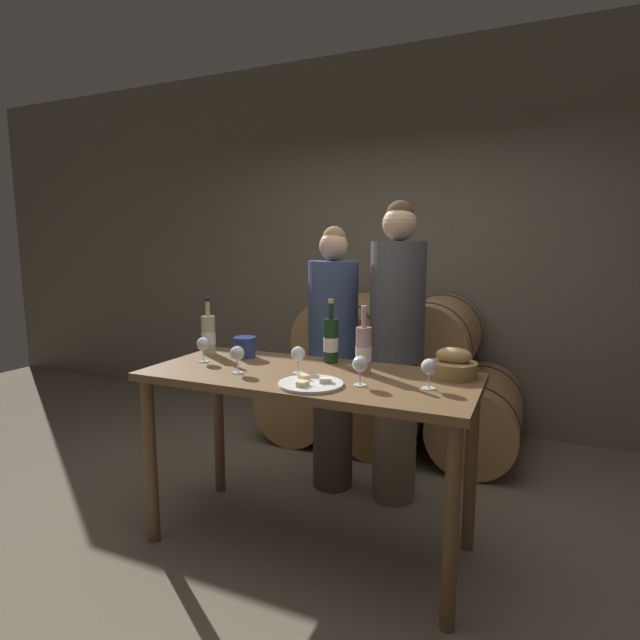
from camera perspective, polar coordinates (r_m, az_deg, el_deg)
ground_plane at (r=2.89m, az=-1.27°, el=-24.19°), size 10.00×10.00×0.00m
stone_wall_back at (r=4.45m, az=10.49°, el=8.87°), size 10.00×0.12×3.20m
barrel_stack at (r=4.01m, az=8.08°, el=-6.49°), size 1.97×0.95×1.18m
tasting_table at (r=2.55m, az=-1.33°, el=-8.87°), size 1.66×0.73×0.93m
person_left at (r=3.18m, az=1.51°, el=-4.25°), size 0.31×0.31×1.68m
person_right at (r=3.03m, az=8.74°, el=-3.44°), size 0.32×0.32×1.82m
wine_bottle_red at (r=2.72m, az=1.25°, el=-2.36°), size 0.08×0.08×0.35m
wine_bottle_white at (r=3.01m, az=-12.62°, el=-1.64°), size 0.08×0.08×0.33m
wine_bottle_rose at (r=2.51m, az=5.00°, el=-3.39°), size 0.08×0.08×0.34m
blue_crock at (r=2.89m, az=-8.59°, el=-2.97°), size 0.13×0.13×0.12m
bread_basket at (r=2.52m, az=15.01°, el=-5.05°), size 0.23×0.23×0.15m
cheese_plate at (r=2.30m, az=-1.06°, el=-7.28°), size 0.30×0.30×0.04m
wine_glass_far_left at (r=2.81m, az=-13.21°, el=-2.75°), size 0.07×0.07×0.14m
wine_glass_left at (r=2.53m, az=-9.44°, el=-3.85°), size 0.07×0.07×0.14m
wine_glass_center at (r=2.49m, az=-2.52°, el=-3.94°), size 0.07×0.07×0.14m
wine_glass_right at (r=2.28m, az=4.60°, el=-5.12°), size 0.07×0.07×0.14m
wine_glass_far_right at (r=2.28m, az=12.37°, el=-5.33°), size 0.07×0.07×0.14m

